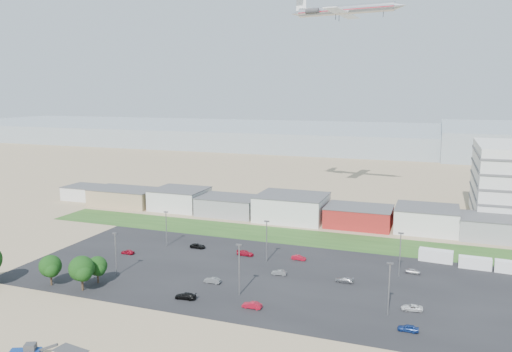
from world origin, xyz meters
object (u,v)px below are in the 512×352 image
at_px(box_trailer_a, 436,256).
at_px(parked_car_7, 279,273).
at_px(parked_car_0, 412,308).
at_px(parked_car_3, 185,296).
at_px(parked_car_6, 245,253).
at_px(parked_car_9, 198,246).
at_px(parked_car_13, 252,305).
at_px(parked_car_11, 299,258).
at_px(parked_car_4, 212,280).
at_px(airliner, 345,10).
at_px(parked_car_8, 413,271).
at_px(parked_car_5, 128,252).
at_px(parked_car_12, 344,280).
at_px(parked_car_2, 408,328).

relative_size(box_trailer_a, parked_car_7, 2.30).
height_order(parked_car_0, parked_car_3, parked_car_3).
distance_m(parked_car_6, parked_car_9, 14.25).
xyz_separation_m(parked_car_9, parked_car_13, (26.90, -30.35, 0.06)).
bearing_deg(parked_car_11, parked_car_4, 151.28).
xyz_separation_m(box_trailer_a, airliner, (-34.37, 56.38, 68.50)).
bearing_deg(parked_car_7, parked_car_8, 108.24).
xyz_separation_m(parked_car_3, parked_car_9, (-12.71, 30.88, -0.06)).
distance_m(airliner, parked_car_11, 96.49).
distance_m(parked_car_4, parked_car_11, 25.27).
bearing_deg(parked_car_11, parked_car_8, -85.80).
relative_size(parked_car_0, parked_car_5, 1.15).
bearing_deg(parked_car_0, parked_car_6, -122.68).
bearing_deg(parked_car_4, parked_car_5, -109.86).
bearing_deg(parked_car_12, parked_car_7, -85.75).
height_order(airliner, parked_car_4, airliner).
relative_size(parked_car_7, parked_car_13, 0.89).
relative_size(parked_car_8, parked_car_13, 0.89).
relative_size(parked_car_5, parked_car_6, 0.79).
height_order(airliner, parked_car_11, airliner).
bearing_deg(airliner, parked_car_8, -59.19).
xyz_separation_m(parked_car_2, parked_car_3, (-43.18, -1.03, 0.03)).
bearing_deg(parked_car_5, parked_car_13, 62.72).
bearing_deg(parked_car_4, parked_car_13, 54.27).
relative_size(parked_car_2, parked_car_6, 0.82).
xyz_separation_m(parked_car_3, parked_car_4, (1.49, 9.68, -0.02)).
xyz_separation_m(airliner, parked_car_7, (0.77, -78.51, -69.43)).
height_order(parked_car_3, parked_car_9, parked_car_3).
bearing_deg(parked_car_12, box_trailer_a, 140.82).
bearing_deg(parked_car_9, parked_car_6, -94.46).
distance_m(airliner, parked_car_0, 115.93).
bearing_deg(parked_car_11, box_trailer_a, -67.35).
bearing_deg(parked_car_6, airliner, -10.18).
height_order(parked_car_6, parked_car_7, parked_car_6).
xyz_separation_m(parked_car_0, parked_car_13, (-29.17, -9.59, 0.08)).
distance_m(parked_car_6, parked_car_7, 15.98).
bearing_deg(parked_car_2, parked_car_0, 179.19).
bearing_deg(airliner, parked_car_3, -90.54).
xyz_separation_m(box_trailer_a, parked_car_7, (-33.60, -22.13, -0.93)).
bearing_deg(parked_car_8, parked_car_7, 113.87).
bearing_deg(parked_car_8, airliner, 25.97).
distance_m(parked_car_0, parked_car_9, 59.79).
bearing_deg(parked_car_3, parked_car_5, -130.28).
distance_m(box_trailer_a, parked_car_4, 55.85).
height_order(box_trailer_a, parked_car_11, box_trailer_a).
relative_size(box_trailer_a, parked_car_8, 2.30).
xyz_separation_m(parked_car_2, parked_car_6, (-41.70, 28.51, 0.02)).
xyz_separation_m(parked_car_11, parked_car_12, (13.37, -10.89, -0.03)).
height_order(parked_car_4, parked_car_7, parked_car_4).
bearing_deg(parked_car_9, box_trailer_a, -79.06).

